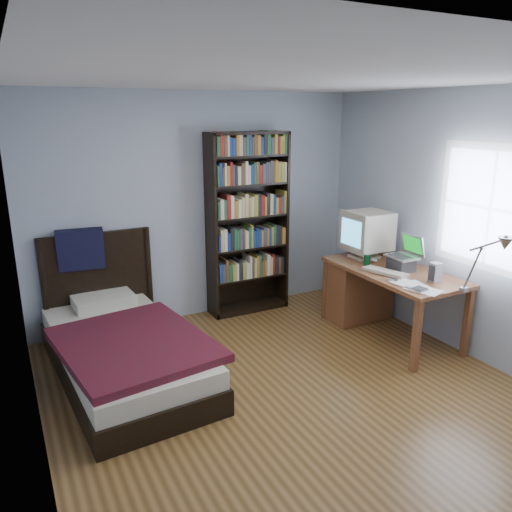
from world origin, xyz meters
name	(u,v)px	position (x,y,z in m)	size (l,w,h in m)	color
room	(304,252)	(0.03, 0.00, 1.25)	(4.20, 4.24, 2.50)	brown
desk	(366,287)	(1.51, 0.99, 0.41)	(0.75, 1.48, 0.73)	brown
crt_monitor	(367,232)	(1.54, 1.07, 1.02)	(0.46, 0.43, 0.52)	beige
laptop	(403,260)	(1.57, 0.54, 0.83)	(0.29, 0.30, 0.36)	#2D2D30
desk_lamp	(499,249)	(1.49, -0.57, 1.23)	(0.24, 0.53, 0.62)	#99999E
keyboard	(385,272)	(1.35, 0.53, 0.75)	(0.17, 0.45, 0.03)	#B5AC97
speaker	(435,272)	(1.59, 0.13, 0.82)	(0.09, 0.09, 0.18)	#97979A
soda_can	(367,260)	(1.37, 0.84, 0.79)	(0.07, 0.07, 0.12)	#073816
mouse	(373,260)	(1.51, 0.91, 0.75)	(0.07, 0.12, 0.04)	silver
phone_silver	(392,280)	(1.24, 0.31, 0.74)	(0.05, 0.10, 0.02)	silver
phone_grey	(409,288)	(1.23, 0.08, 0.74)	(0.04, 0.08, 0.02)	#97979A
external_drive	(420,290)	(1.28, 0.00, 0.74)	(0.11, 0.11, 0.02)	#97979A
bookshelf	(248,224)	(0.52, 1.94, 1.04)	(0.93, 0.30, 2.07)	black
bed	(122,346)	(-1.16, 1.13, 0.25)	(1.29, 2.18, 1.16)	black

